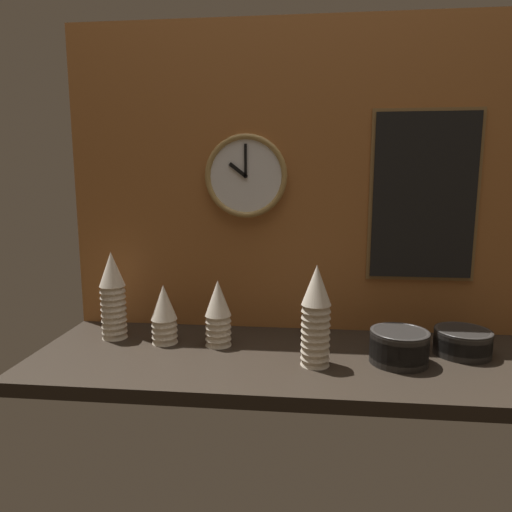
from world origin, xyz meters
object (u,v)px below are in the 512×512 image
Objects in this scene: cup_stack_far_left at (113,295)px; bowl_stack_far_right at (462,341)px; cup_stack_center_left at (218,313)px; cup_stack_left at (164,314)px; menu_board at (424,196)px; cup_stack_center_right at (316,316)px; bowl_stack_right at (399,346)px; wall_clock at (246,176)px.

bowl_stack_far_right is at bearing -1.70° from cup_stack_far_left.
cup_stack_center_left is at bearing -5.27° from cup_stack_far_left.
menu_board is (83.93, 18.48, 37.44)cm from cup_stack_left.
cup_stack_center_left is 77.80cm from menu_board.
menu_board is at bearing 15.93° from cup_stack_center_left.
cup_stack_center_right is 26.35cm from bowl_stack_right.
cup_stack_center_left is at bearing 157.49° from cup_stack_center_right.
cup_stack_center_right is (48.36, -13.03, 4.95)cm from cup_stack_left.
bowl_stack_far_right is at bearing -0.23° from cup_stack_left.
bowl_stack_far_right is (111.35, -3.31, -10.43)cm from cup_stack_far_left.
bowl_stack_far_right is at bearing -14.70° from wall_clock.
bowl_stack_right is 1.00× the size of bowl_stack_far_right.
cup_stack_left is 53.49cm from wall_clock.
menu_board reaches higher than cup_stack_left.
wall_clock is at bearing 165.30° from bowl_stack_far_right.
menu_board is at bearing 67.49° from bowl_stack_right.
menu_board reaches higher than cup_stack_center_right.
cup_stack_far_left is 0.52× the size of menu_board.
menu_board is at bearing 116.05° from bowl_stack_far_right.
cup_stack_center_left is 55.68cm from bowl_stack_right.
cup_stack_left is at bearing -144.49° from wall_clock.
menu_board is (66.10, 18.87, 36.45)cm from cup_stack_center_left.
cup_stack_left is 0.66× the size of cup_stack_center_right.
cup_stack_center_left is 17.87cm from cup_stack_left.
bowl_stack_far_right is 86.43cm from wall_clock.
cup_stack_left is (18.20, -2.94, -4.95)cm from cup_stack_far_left.
bowl_stack_far_right is at bearing -63.95° from menu_board.
wall_clock reaches higher than bowl_stack_far_right.
wall_clock is 0.50× the size of menu_board.
cup_stack_center_left is 1.27× the size of bowl_stack_right.
wall_clock reaches higher than cup_stack_center_left.
cup_stack_center_left is 1.27× the size of bowl_stack_far_right.
cup_stack_center_left is 0.38× the size of menu_board.
cup_stack_center_left is 1.10× the size of cup_stack_left.
cup_stack_left is 0.68× the size of wall_clock.
cup_stack_far_left is 1.51× the size of cup_stack_left.
cup_stack_center_left reaches higher than bowl_stack_right.
cup_stack_left is 93.31cm from bowl_stack_far_right.
cup_stack_center_left is at bearing -110.79° from wall_clock.
menu_board reaches higher than bowl_stack_far_right.
bowl_stack_far_right is (44.79, 12.66, -10.43)cm from cup_stack_center_right.
cup_stack_left is 1.15× the size of bowl_stack_far_right.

